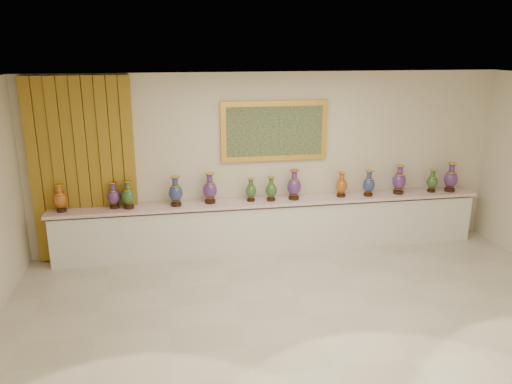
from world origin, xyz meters
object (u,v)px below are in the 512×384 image
counter (272,226)px  vase_2 (128,196)px  vase_0 (60,199)px  vase_1 (114,196)px

counter → vase_2: size_ratio=16.05×
vase_0 → vase_2: bearing=-1.0°
counter → vase_0: size_ratio=16.45×
counter → vase_1: vase_1 is taller
vase_0 → vase_2: 1.04m
counter → vase_2: bearing=-179.1°
counter → vase_0: 3.45m
vase_0 → vase_1: vase_0 is taller
counter → vase_1: 2.66m
vase_1 → vase_2: vase_2 is taller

